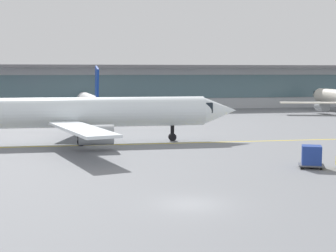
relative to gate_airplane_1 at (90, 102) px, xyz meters
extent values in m
plane|color=slate|center=(3.26, -61.22, -2.74)|extent=(400.00, 400.00, 0.00)
cube|color=yellow|center=(-0.52, -34.38, -2.74)|extent=(109.97, 3.20, 0.01)
cube|color=#B2B7BC|center=(3.26, 20.83, 1.76)|extent=(182.31, 8.00, 9.00)
cube|color=slate|center=(3.26, 16.75, 2.21)|extent=(175.02, 0.16, 5.04)
cube|color=slate|center=(3.26, 19.33, 6.56)|extent=(189.61, 11.00, 0.60)
cylinder|color=white|center=(-0.02, 0.35, 0.09)|extent=(3.96, 19.92, 2.75)
cone|color=white|center=(-0.73, 11.88, 0.09)|extent=(2.81, 3.45, 2.61)
cube|color=black|center=(-0.60, 9.68, 0.43)|extent=(2.29, 2.60, 0.96)
cone|color=white|center=(0.72, -11.72, 0.09)|extent=(2.60, 4.53, 2.34)
cube|color=white|center=(-6.94, -1.69, -0.67)|extent=(11.61, 4.98, 0.23)
cylinder|color=#999EA3|center=(-4.76, -0.34, -1.43)|extent=(1.87, 3.01, 1.70)
cube|color=white|center=(7.10, -0.83, -0.67)|extent=(11.53, 6.23, 0.23)
cylinder|color=#999EA3|center=(4.76, 0.24, -1.43)|extent=(1.87, 3.01, 1.70)
cube|color=navy|center=(0.67, -10.84, 3.81)|extent=(0.52, 3.72, 5.18)
cube|color=white|center=(-1.37, -10.64, 0.50)|extent=(4.15, 2.18, 0.19)
cube|color=white|center=(2.66, -10.39, 0.50)|extent=(4.15, 2.18, 0.19)
cylinder|color=black|center=(-0.45, 7.27, -2.01)|extent=(0.36, 0.36, 1.46)
cylinder|color=black|center=(-0.45, 7.27, -2.38)|extent=(0.49, 0.75, 0.73)
cylinder|color=black|center=(-1.78, -1.37, -2.01)|extent=(0.36, 0.36, 1.46)
cylinder|color=black|center=(-1.78, -1.37, -2.38)|extent=(0.49, 0.75, 0.73)
cylinder|color=black|center=(1.93, -1.15, -2.01)|extent=(0.36, 0.36, 1.46)
cylinder|color=black|center=(1.93, -1.15, -2.38)|extent=(0.49, 0.75, 0.73)
cone|color=silver|center=(50.19, 12.62, 0.35)|extent=(2.93, 3.66, 2.85)
cube|color=black|center=(50.14, 10.22, 0.72)|extent=(2.40, 2.75, 1.05)
cube|color=silver|center=(42.22, -1.57, -0.48)|extent=(12.63, 6.36, 0.25)
cylinder|color=#999EA3|center=(44.71, -0.30, -1.31)|extent=(1.92, 3.21, 1.85)
cylinder|color=black|center=(50.09, 7.59, -1.95)|extent=(0.39, 0.39, 1.59)
cylinder|color=black|center=(50.09, 7.59, -2.34)|extent=(0.50, 0.80, 0.79)
cylinder|color=white|center=(-0.52, -32.38, 0.80)|extent=(24.83, 4.08, 3.44)
cone|color=white|center=(13.92, -32.75, 0.80)|extent=(4.21, 3.37, 3.27)
cube|color=black|center=(11.17, -32.68, 1.23)|extent=(3.16, 2.76, 1.20)
cube|color=white|center=(-2.31, -23.53, -0.15)|extent=(7.35, 14.47, 0.28)
cylinder|color=#999EA3|center=(-0.87, -26.40, -1.10)|extent=(3.69, 2.22, 2.12)
cube|color=white|center=(-2.77, -41.12, -0.15)|extent=(6.69, 14.52, 0.28)
cylinder|color=#999EA3|center=(-1.18, -38.33, -1.10)|extent=(3.69, 2.22, 2.12)
cylinder|color=black|center=(8.14, -32.60, -1.83)|extent=(0.44, 0.44, 1.82)
cylinder|color=black|center=(8.14, -32.60, -2.28)|extent=(0.92, 0.58, 0.91)
cylinder|color=black|center=(-2.48, -30.00, -1.83)|extent=(0.44, 0.44, 1.82)
cylinder|color=black|center=(-2.48, -30.00, -2.28)|extent=(0.92, 0.58, 0.91)
cylinder|color=black|center=(-2.60, -34.65, -1.83)|extent=(0.44, 0.44, 1.82)
cylinder|color=black|center=(-2.60, -34.65, -2.28)|extent=(0.92, 0.58, 0.91)
cube|color=#595B60|center=(16.18, -51.81, -2.46)|extent=(2.57, 2.31, 0.12)
cube|color=navy|center=(16.18, -51.81, -1.60)|extent=(2.07, 2.02, 1.60)
cylinder|color=black|center=(17.15, -51.47, -2.63)|extent=(0.24, 0.18, 0.22)
cylinder|color=black|center=(16.58, -52.75, -2.63)|extent=(0.24, 0.18, 0.22)
cylinder|color=black|center=(15.77, -50.87, -2.63)|extent=(0.24, 0.18, 0.22)
cylinder|color=black|center=(15.21, -52.15, -2.63)|extent=(0.24, 0.18, 0.22)
camera|label=1|loc=(-4.22, -91.27, 5.44)|focal=54.51mm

